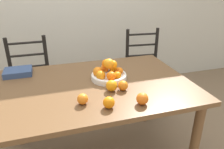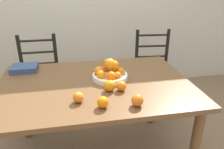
{
  "view_description": "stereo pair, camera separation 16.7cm",
  "coord_description": "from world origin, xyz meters",
  "px_view_note": "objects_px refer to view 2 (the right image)",
  "views": [
    {
      "loc": [
        -0.31,
        -1.49,
        1.51
      ],
      "look_at": [
        0.13,
        -0.03,
        0.84
      ],
      "focal_mm": 35.0,
      "sensor_mm": 36.0,
      "label": 1
    },
    {
      "loc": [
        -0.15,
        -1.53,
        1.51
      ],
      "look_at": [
        0.13,
        -0.03,
        0.84
      ],
      "focal_mm": 35.0,
      "sensor_mm": 36.0,
      "label": 2
    }
  ],
  "objects_px": {
    "fruit_bowl": "(110,73)",
    "orange_loose_4": "(137,100)",
    "chair_left": "(40,80)",
    "book_stack": "(25,68)",
    "orange_loose_3": "(78,97)",
    "orange_loose_2": "(110,86)",
    "orange_loose_0": "(103,102)",
    "orange_loose_1": "(121,86)",
    "chair_right": "(154,71)"
  },
  "relations": [
    {
      "from": "orange_loose_1",
      "to": "book_stack",
      "type": "xyz_separation_m",
      "value": [
        -0.76,
        0.52,
        -0.01
      ]
    },
    {
      "from": "fruit_bowl",
      "to": "orange_loose_4",
      "type": "height_order",
      "value": "fruit_bowl"
    },
    {
      "from": "orange_loose_2",
      "to": "chair_left",
      "type": "xyz_separation_m",
      "value": [
        -0.63,
        0.92,
        -0.33
      ]
    },
    {
      "from": "orange_loose_1",
      "to": "orange_loose_3",
      "type": "height_order",
      "value": "same"
    },
    {
      "from": "fruit_bowl",
      "to": "chair_right",
      "type": "xyz_separation_m",
      "value": [
        0.67,
        0.72,
        -0.34
      ]
    },
    {
      "from": "fruit_bowl",
      "to": "orange_loose_4",
      "type": "xyz_separation_m",
      "value": [
        0.1,
        -0.44,
        -0.01
      ]
    },
    {
      "from": "orange_loose_3",
      "to": "chair_right",
      "type": "height_order",
      "value": "chair_right"
    },
    {
      "from": "orange_loose_4",
      "to": "book_stack",
      "type": "distance_m",
      "value": 1.1
    },
    {
      "from": "chair_left",
      "to": "book_stack",
      "type": "height_order",
      "value": "chair_left"
    },
    {
      "from": "fruit_bowl",
      "to": "orange_loose_1",
      "type": "xyz_separation_m",
      "value": [
        0.05,
        -0.22,
        -0.01
      ]
    },
    {
      "from": "orange_loose_1",
      "to": "orange_loose_0",
      "type": "bearing_deg",
      "value": -129.61
    },
    {
      "from": "fruit_bowl",
      "to": "orange_loose_3",
      "type": "bearing_deg",
      "value": -129.65
    },
    {
      "from": "fruit_bowl",
      "to": "book_stack",
      "type": "distance_m",
      "value": 0.77
    },
    {
      "from": "fruit_bowl",
      "to": "orange_loose_0",
      "type": "height_order",
      "value": "fruit_bowl"
    },
    {
      "from": "fruit_bowl",
      "to": "orange_loose_3",
      "type": "relative_size",
      "value": 3.95
    },
    {
      "from": "orange_loose_4",
      "to": "book_stack",
      "type": "bearing_deg",
      "value": 137.44
    },
    {
      "from": "orange_loose_0",
      "to": "orange_loose_1",
      "type": "relative_size",
      "value": 1.04
    },
    {
      "from": "chair_right",
      "to": "orange_loose_4",
      "type": "bearing_deg",
      "value": -110.91
    },
    {
      "from": "orange_loose_3",
      "to": "chair_left",
      "type": "relative_size",
      "value": 0.08
    },
    {
      "from": "orange_loose_0",
      "to": "orange_loose_2",
      "type": "xyz_separation_m",
      "value": [
        0.08,
        0.21,
        0.0
      ]
    },
    {
      "from": "chair_right",
      "to": "fruit_bowl",
      "type": "bearing_deg",
      "value": -127.6
    },
    {
      "from": "fruit_bowl",
      "to": "orange_loose_4",
      "type": "relative_size",
      "value": 3.59
    },
    {
      "from": "orange_loose_4",
      "to": "chair_left",
      "type": "distance_m",
      "value": 1.42
    },
    {
      "from": "chair_left",
      "to": "chair_right",
      "type": "height_order",
      "value": "same"
    },
    {
      "from": "fruit_bowl",
      "to": "chair_right",
      "type": "height_order",
      "value": "chair_right"
    },
    {
      "from": "orange_loose_1",
      "to": "chair_right",
      "type": "xyz_separation_m",
      "value": [
        0.62,
        0.94,
        -0.33
      ]
    },
    {
      "from": "fruit_bowl",
      "to": "book_stack",
      "type": "relative_size",
      "value": 1.28
    },
    {
      "from": "chair_right",
      "to": "book_stack",
      "type": "bearing_deg",
      "value": -157.95
    },
    {
      "from": "orange_loose_2",
      "to": "chair_right",
      "type": "bearing_deg",
      "value": 52.61
    },
    {
      "from": "orange_loose_4",
      "to": "fruit_bowl",
      "type": "bearing_deg",
      "value": 103.08
    },
    {
      "from": "orange_loose_3",
      "to": "chair_left",
      "type": "xyz_separation_m",
      "value": [
        -0.4,
        1.04,
        -0.32
      ]
    },
    {
      "from": "orange_loose_3",
      "to": "orange_loose_4",
      "type": "bearing_deg",
      "value": -17.22
    },
    {
      "from": "orange_loose_2",
      "to": "orange_loose_0",
      "type": "bearing_deg",
      "value": -111.16
    },
    {
      "from": "orange_loose_0",
      "to": "orange_loose_3",
      "type": "xyz_separation_m",
      "value": [
        -0.15,
        0.09,
        -0.0
      ]
    },
    {
      "from": "orange_loose_2",
      "to": "orange_loose_4",
      "type": "height_order",
      "value": "orange_loose_2"
    },
    {
      "from": "orange_loose_1",
      "to": "chair_left",
      "type": "distance_m",
      "value": 1.22
    },
    {
      "from": "orange_loose_0",
      "to": "orange_loose_4",
      "type": "distance_m",
      "value": 0.22
    },
    {
      "from": "orange_loose_0",
      "to": "chair_right",
      "type": "relative_size",
      "value": 0.08
    },
    {
      "from": "orange_loose_2",
      "to": "chair_left",
      "type": "distance_m",
      "value": 1.16
    },
    {
      "from": "orange_loose_0",
      "to": "chair_right",
      "type": "height_order",
      "value": "chair_right"
    },
    {
      "from": "chair_right",
      "to": "orange_loose_2",
      "type": "bearing_deg",
      "value": -122.07
    },
    {
      "from": "orange_loose_0",
      "to": "orange_loose_2",
      "type": "bearing_deg",
      "value": 68.84
    },
    {
      "from": "chair_left",
      "to": "orange_loose_0",
      "type": "bearing_deg",
      "value": -64.96
    },
    {
      "from": "orange_loose_3",
      "to": "orange_loose_4",
      "type": "relative_size",
      "value": 0.91
    },
    {
      "from": "orange_loose_4",
      "to": "chair_left",
      "type": "height_order",
      "value": "chair_left"
    },
    {
      "from": "fruit_bowl",
      "to": "book_stack",
      "type": "height_order",
      "value": "fruit_bowl"
    },
    {
      "from": "chair_left",
      "to": "fruit_bowl",
      "type": "bearing_deg",
      "value": -48.04
    },
    {
      "from": "orange_loose_2",
      "to": "book_stack",
      "type": "height_order",
      "value": "orange_loose_2"
    },
    {
      "from": "orange_loose_1",
      "to": "chair_right",
      "type": "distance_m",
      "value": 1.17
    },
    {
      "from": "orange_loose_1",
      "to": "orange_loose_2",
      "type": "distance_m",
      "value": 0.08
    }
  ]
}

